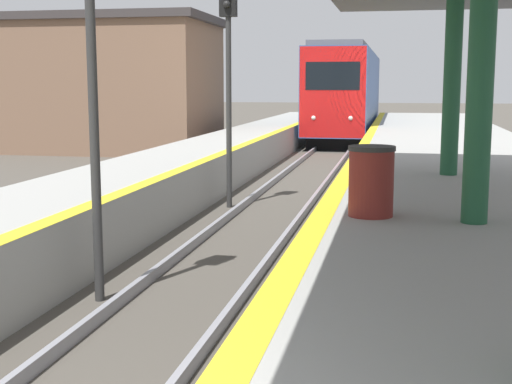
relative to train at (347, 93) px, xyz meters
The scene contains 5 objects.
train is the anchor object (origin of this frame).
signal_near 28.40m from the train, 92.15° to the right, with size 0.36×0.31×5.04m.
signal_mid 21.40m from the train, 92.82° to the right, with size 0.36×0.31×5.04m.
trash_bin 27.43m from the train, 85.25° to the right, with size 0.61×0.61×0.91m.
station_building 13.18m from the train, 137.65° to the right, with size 10.09×5.87×5.38m.
Camera 1 is at (2.60, -2.60, 2.73)m, focal length 50.00 mm.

